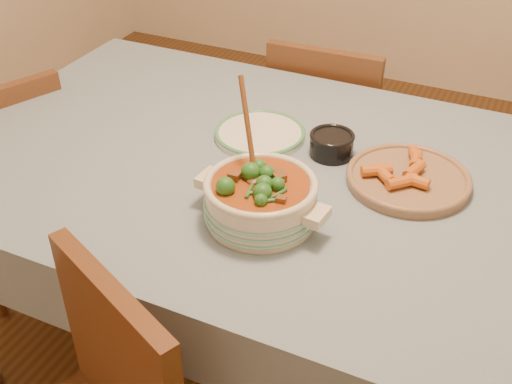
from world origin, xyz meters
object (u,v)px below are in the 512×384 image
(dining_table, at_px, (263,193))
(fried_plate, at_px, (408,177))
(stew_casserole, at_px, (261,196))
(chair_left, at_px, (8,177))
(chair_far, at_px, (327,134))
(white_plate, at_px, (260,133))
(condiment_bowl, at_px, (332,143))

(dining_table, height_order, fried_plate, fried_plate)
(stew_casserole, distance_m, chair_left, 1.09)
(stew_casserole, bearing_deg, chair_far, 99.28)
(stew_casserole, bearing_deg, fried_plate, 46.67)
(chair_far, bearing_deg, chair_left, 36.77)
(white_plate, bearing_deg, fried_plate, -7.01)
(dining_table, bearing_deg, stew_casserole, -67.24)
(condiment_bowl, bearing_deg, fried_plate, -12.61)
(dining_table, distance_m, condiment_bowl, 0.22)
(dining_table, bearing_deg, fried_plate, 10.67)
(dining_table, distance_m, chair_left, 0.94)
(dining_table, height_order, stew_casserole, stew_casserole)
(chair_far, relative_size, chair_left, 1.02)
(fried_plate, bearing_deg, white_plate, 172.99)
(stew_casserole, bearing_deg, dining_table, 112.76)
(white_plate, distance_m, fried_plate, 0.42)
(stew_casserole, height_order, chair_far, stew_casserole)
(condiment_bowl, xyz_separation_m, chair_far, (-0.20, 0.57, -0.32))
(condiment_bowl, distance_m, chair_far, 0.69)
(dining_table, relative_size, chair_left, 2.07)
(white_plate, bearing_deg, chair_left, -171.82)
(condiment_bowl, xyz_separation_m, chair_left, (-1.06, -0.12, -0.33))
(dining_table, xyz_separation_m, chair_far, (-0.06, 0.69, -0.19))
(white_plate, bearing_deg, chair_far, 89.34)
(dining_table, xyz_separation_m, chair_left, (-0.92, -0.01, -0.20))
(fried_plate, height_order, chair_far, chair_far)
(chair_left, bearing_deg, stew_casserole, 100.89)
(stew_casserole, relative_size, fried_plate, 0.96)
(stew_casserole, xyz_separation_m, condiment_bowl, (0.05, 0.33, -0.03))
(chair_left, bearing_deg, white_plate, 120.66)
(white_plate, relative_size, fried_plate, 0.93)
(white_plate, height_order, fried_plate, fried_plate)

